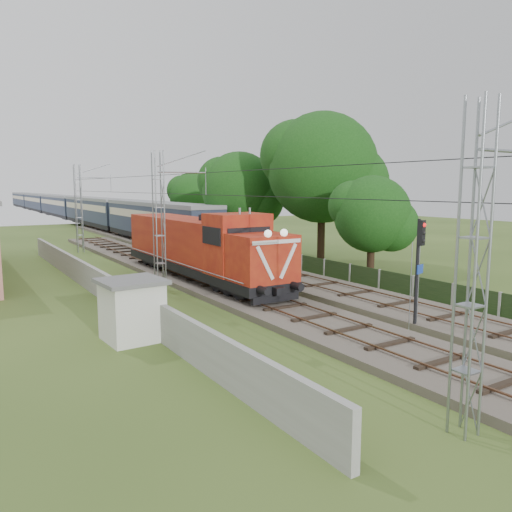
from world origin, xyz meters
TOP-DOWN VIEW (x-y plane):
  - ground at (0.00, 0.00)m, footprint 140.00×140.00m
  - track_main at (0.00, 7.00)m, footprint 4.20×70.00m
  - track_side at (5.00, 20.00)m, footprint 4.20×80.00m
  - catenary at (-2.95, 12.00)m, footprint 3.31×70.00m
  - boundary_wall at (-6.50, 12.00)m, footprint 0.25×40.00m
  - fence at (8.00, 3.00)m, footprint 0.12×32.00m
  - locomotive at (0.00, 13.06)m, footprint 3.07×17.55m
  - coach_rake at (5.00, 82.83)m, footprint 3.28×122.55m
  - signal_post at (3.00, -1.47)m, footprint 0.51×0.40m
  - relay_hut at (-7.40, 3.61)m, footprint 2.48×2.48m
  - tree_a at (9.97, 8.16)m, footprint 5.17×4.92m
  - tree_b at (12.16, 15.83)m, footprint 9.09×8.66m
  - tree_c at (9.12, 23.67)m, footprint 7.00×6.67m
  - tree_d at (12.93, 41.89)m, footprint 5.99×5.71m

SIDE VIEW (x-z plane):
  - ground at x=0.00m, z-range 0.00..0.00m
  - track_main at x=0.00m, z-range -0.04..0.41m
  - track_side at x=5.00m, z-range -0.04..0.41m
  - fence at x=8.00m, z-range 0.00..1.20m
  - boundary_wall at x=-6.50m, z-range 0.00..1.50m
  - relay_hut at x=-7.40m, z-range 0.01..2.43m
  - locomotive at x=0.00m, z-range 0.06..4.51m
  - coach_rake at x=5.00m, z-range 0.79..4.58m
  - signal_post at x=3.00m, z-range 0.88..5.56m
  - catenary at x=-2.95m, z-range 0.05..8.05m
  - tree_a at x=9.97m, z-range 0.83..7.53m
  - tree_d at x=12.93m, z-range 0.96..8.73m
  - tree_c at x=9.12m, z-range 1.12..10.20m
  - tree_b at x=12.16m, z-range 1.46..13.25m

